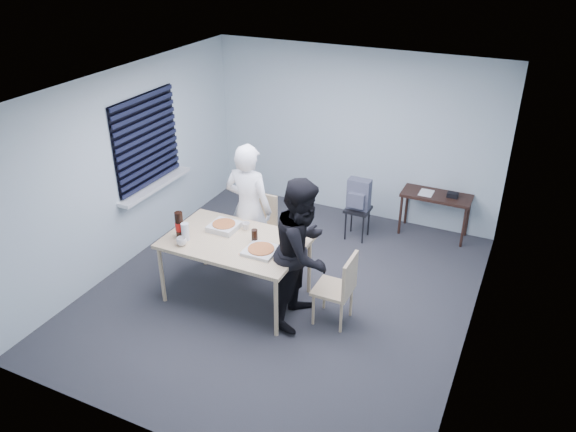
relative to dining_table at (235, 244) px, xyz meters
The scene contains 19 objects.
room 2.00m from the dining_table, 157.19° to the left, with size 5.00×5.00×5.00m.
dining_table is the anchor object (origin of this frame).
chair_far 1.07m from the dining_table, 101.47° to the left, with size 0.42×0.42×0.89m.
chair_right 1.35m from the dining_table, ahead, with size 0.42×0.42×0.89m.
person_white 0.69m from the dining_table, 104.60° to the left, with size 0.65×0.42×1.77m, color white.
person_black 0.90m from the dining_table, ahead, with size 0.86×0.47×1.77m, color black.
side_table 3.20m from the dining_table, 54.59° to the left, with size 0.99×0.44×0.66m.
stool 2.25m from the dining_table, 67.25° to the left, with size 0.35×0.35×0.48m.
backpack 2.21m from the dining_table, 67.11° to the left, with size 0.32×0.24×0.45m.
pizza_box_a 0.33m from the dining_table, 145.07° to the left, with size 0.33×0.33×0.08m.
pizza_box_b 0.43m from the dining_table, 14.52° to the right, with size 0.36×0.36×0.05m.
mug_a 0.63m from the dining_table, 144.39° to the right, with size 0.12×0.12×0.10m, color white.
mug_b 0.31m from the dining_table, 92.01° to the left, with size 0.10×0.10×0.09m, color white.
cola_glass 0.28m from the dining_table, 15.38° to the left, with size 0.07×0.07×0.16m, color black.
soda_bottle 0.70m from the dining_table, 162.23° to the right, with size 0.10×0.10×0.33m.
plastic_cups 0.61m from the dining_table, 155.68° to the right, with size 0.09×0.09×0.22m, color silver.
rubber_band 0.34m from the dining_table, 49.06° to the right, with size 0.05×0.05×0.00m, color red.
papers 3.10m from the dining_table, 56.66° to the left, with size 0.19×0.26×0.00m, color white.
black_box 3.33m from the dining_table, 51.55° to the left, with size 0.15×0.11×0.07m, color black.
Camera 1 is at (2.55, -5.27, 4.15)m, focal length 35.00 mm.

